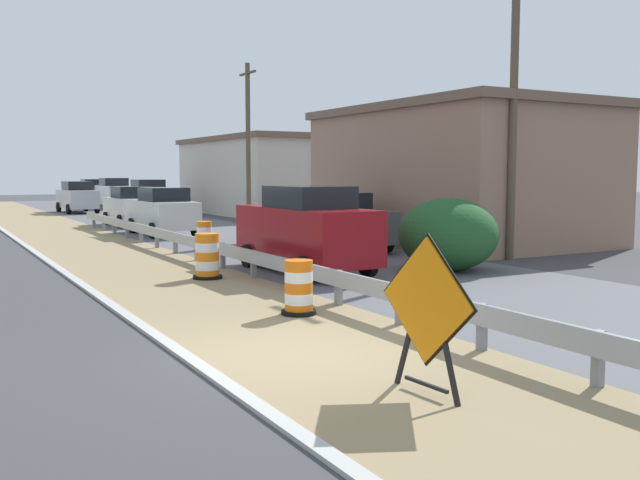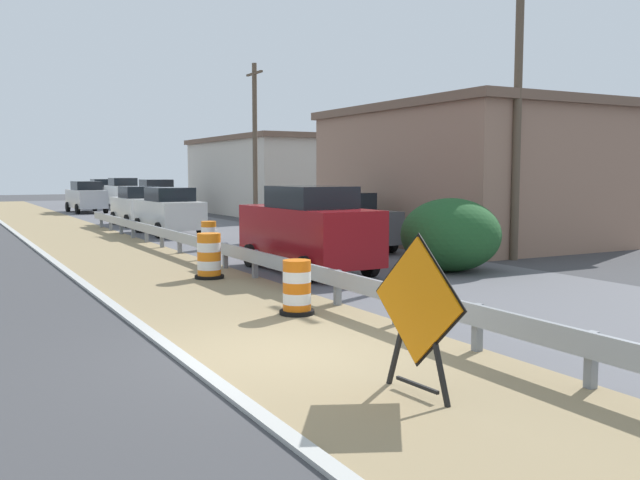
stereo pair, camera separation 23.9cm
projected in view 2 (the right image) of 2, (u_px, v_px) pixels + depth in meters
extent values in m
plane|color=#3D3D3F|center=(280.00, 355.00, 10.03)|extent=(160.00, 160.00, 0.00)
cube|color=#8E7A56|center=(328.00, 348.00, 10.41)|extent=(3.99, 120.00, 0.01)
cube|color=#56565B|center=(585.00, 312.00, 13.05)|extent=(7.02, 120.00, 0.00)
cube|color=#ADADA8|center=(192.00, 366.00, 9.41)|extent=(0.20, 120.00, 0.11)
cube|color=#999EA3|center=(430.00, 303.00, 11.03)|extent=(0.08, 52.71, 0.32)
cube|color=slate|center=(591.00, 360.00, 8.44)|extent=(0.12, 0.12, 0.70)
cube|color=slate|center=(477.00, 327.00, 10.21)|extent=(0.12, 0.12, 0.70)
cube|color=slate|center=(397.00, 305.00, 11.97)|extent=(0.12, 0.12, 0.70)
cube|color=slate|center=(338.00, 288.00, 13.74)|extent=(0.12, 0.12, 0.70)
cube|color=slate|center=(292.00, 274.00, 15.51)|extent=(0.12, 0.12, 0.70)
cube|color=slate|center=(255.00, 264.00, 17.28)|extent=(0.12, 0.12, 0.70)
cube|color=slate|center=(225.00, 256.00, 19.05)|extent=(0.12, 0.12, 0.70)
cube|color=slate|center=(201.00, 249.00, 20.82)|extent=(0.12, 0.12, 0.70)
cube|color=slate|center=(180.00, 243.00, 22.59)|extent=(0.12, 0.12, 0.70)
cube|color=slate|center=(162.00, 237.00, 24.36)|extent=(0.12, 0.12, 0.70)
cube|color=slate|center=(146.00, 233.00, 26.13)|extent=(0.12, 0.12, 0.70)
cube|color=slate|center=(133.00, 229.00, 27.89)|extent=(0.12, 0.12, 0.70)
cube|color=slate|center=(121.00, 226.00, 29.66)|extent=(0.12, 0.12, 0.70)
cube|color=slate|center=(111.00, 223.00, 31.43)|extent=(0.12, 0.12, 0.70)
cube|color=slate|center=(101.00, 220.00, 33.20)|extent=(0.12, 0.12, 0.70)
cube|color=black|center=(438.00, 358.00, 7.88)|extent=(0.08, 0.39, 1.06)
cube|color=black|center=(398.00, 345.00, 8.46)|extent=(0.08, 0.39, 1.06)
cube|color=black|center=(417.00, 385.00, 8.21)|extent=(0.10, 0.72, 0.04)
cube|color=orange|center=(417.00, 301.00, 8.10)|extent=(0.15, 1.48, 1.48)
cube|color=black|center=(418.00, 300.00, 8.11)|extent=(0.14, 1.57, 1.57)
cylinder|color=orange|center=(297.00, 309.00, 12.88)|extent=(0.52, 0.52, 0.20)
cylinder|color=white|center=(297.00, 298.00, 12.86)|extent=(0.52, 0.52, 0.20)
cylinder|color=orange|center=(297.00, 287.00, 12.85)|extent=(0.52, 0.52, 0.20)
cylinder|color=white|center=(297.00, 276.00, 12.83)|extent=(0.52, 0.52, 0.20)
cylinder|color=orange|center=(297.00, 266.00, 12.81)|extent=(0.52, 0.52, 0.20)
cylinder|color=black|center=(297.00, 312.00, 12.89)|extent=(0.65, 0.65, 0.08)
cylinder|color=orange|center=(209.00, 274.00, 17.26)|extent=(0.58, 0.58, 0.22)
cylinder|color=white|center=(209.00, 265.00, 17.24)|extent=(0.58, 0.58, 0.22)
cylinder|color=orange|center=(209.00, 256.00, 17.22)|extent=(0.58, 0.58, 0.22)
cylinder|color=white|center=(209.00, 247.00, 17.20)|extent=(0.58, 0.58, 0.22)
cylinder|color=orange|center=(209.00, 238.00, 17.18)|extent=(0.58, 0.58, 0.22)
cylinder|color=black|center=(209.00, 277.00, 17.27)|extent=(0.72, 0.72, 0.08)
cylinder|color=orange|center=(209.00, 247.00, 23.66)|extent=(0.50, 0.50, 0.19)
cylinder|color=white|center=(209.00, 241.00, 23.64)|extent=(0.50, 0.50, 0.19)
cylinder|color=orange|center=(209.00, 236.00, 23.62)|extent=(0.50, 0.50, 0.19)
cylinder|color=white|center=(209.00, 230.00, 23.60)|extent=(0.50, 0.50, 0.19)
cylinder|color=orange|center=(209.00, 224.00, 23.58)|extent=(0.50, 0.50, 0.19)
cylinder|color=black|center=(209.00, 249.00, 23.66)|extent=(0.63, 0.63, 0.08)
cube|color=maroon|center=(307.00, 234.00, 18.31)|extent=(1.91, 4.80, 1.38)
cube|color=black|center=(311.00, 197.00, 18.06)|extent=(1.67, 2.23, 0.56)
cylinder|color=black|center=(251.00, 256.00, 19.29)|extent=(0.23, 0.64, 0.64)
cylinder|color=black|center=(309.00, 252.00, 20.19)|extent=(0.23, 0.64, 0.64)
cylinder|color=black|center=(306.00, 269.00, 16.57)|extent=(0.23, 0.64, 0.64)
cylinder|color=black|center=(370.00, 264.00, 17.47)|extent=(0.23, 0.64, 0.64)
cube|color=#4C5156|center=(342.00, 225.00, 23.58)|extent=(1.91, 4.56, 1.05)
cube|color=black|center=(340.00, 201.00, 23.66)|extent=(1.68, 2.12, 0.56)
cylinder|color=black|center=(390.00, 243.00, 22.80)|extent=(0.23, 0.64, 0.64)
cylinder|color=black|center=(343.00, 246.00, 21.90)|extent=(0.23, 0.64, 0.64)
cylinder|color=black|center=(342.00, 236.00, 25.37)|extent=(0.23, 0.64, 0.64)
cylinder|color=black|center=(298.00, 238.00, 24.47)|extent=(0.23, 0.64, 0.64)
cube|color=silver|center=(139.00, 208.00, 34.50)|extent=(1.87, 4.07, 1.05)
cube|color=black|center=(139.00, 192.00, 34.28)|extent=(1.65, 1.88, 0.56)
cylinder|color=black|center=(114.00, 218.00, 35.25)|extent=(0.23, 0.64, 0.64)
cylinder|color=black|center=(149.00, 217.00, 36.14)|extent=(0.23, 0.64, 0.64)
cylinder|color=black|center=(128.00, 221.00, 32.95)|extent=(0.23, 0.64, 0.64)
cylinder|color=black|center=(165.00, 220.00, 33.84)|extent=(0.23, 0.64, 0.64)
cube|color=#4C5156|center=(104.00, 194.00, 55.69)|extent=(1.96, 4.33, 1.21)
cube|color=black|center=(103.00, 183.00, 55.76)|extent=(1.72, 2.01, 0.56)
cylinder|color=black|center=(120.00, 202.00, 54.93)|extent=(0.23, 0.64, 0.64)
cylinder|color=black|center=(95.00, 202.00, 54.07)|extent=(0.23, 0.64, 0.64)
cylinder|color=black|center=(113.00, 200.00, 57.43)|extent=(0.23, 0.64, 0.64)
cylinder|color=black|center=(89.00, 201.00, 56.57)|extent=(0.23, 0.64, 0.64)
cube|color=silver|center=(169.00, 214.00, 29.44)|extent=(1.81, 4.60, 1.10)
cube|color=black|center=(170.00, 194.00, 29.20)|extent=(1.61, 2.13, 0.56)
cylinder|color=black|center=(139.00, 225.00, 30.37)|extent=(0.23, 0.64, 0.64)
cylinder|color=black|center=(178.00, 224.00, 31.23)|extent=(0.23, 0.64, 0.64)
cylinder|color=black|center=(159.00, 230.00, 27.76)|extent=(0.23, 0.64, 0.64)
cylinder|color=black|center=(201.00, 229.00, 28.62)|extent=(0.23, 0.64, 0.64)
cube|color=silver|center=(157.00, 199.00, 43.28)|extent=(1.89, 4.34, 1.30)
cube|color=black|center=(156.00, 184.00, 43.35)|extent=(1.68, 2.01, 0.56)
cylinder|color=black|center=(179.00, 210.00, 42.52)|extent=(0.23, 0.64, 0.64)
cylinder|color=black|center=(148.00, 211.00, 41.67)|extent=(0.23, 0.64, 0.64)
cylinder|color=black|center=(166.00, 208.00, 45.03)|extent=(0.23, 0.64, 0.64)
cylinder|color=black|center=(137.00, 209.00, 44.17)|extent=(0.23, 0.64, 0.64)
cube|color=silver|center=(86.00, 199.00, 45.79)|extent=(1.90, 4.64, 1.16)
cube|color=black|center=(86.00, 186.00, 45.55)|extent=(1.65, 2.16, 0.56)
cylinder|color=black|center=(68.00, 207.00, 46.69)|extent=(0.24, 0.65, 0.64)
cylinder|color=black|center=(95.00, 206.00, 47.58)|extent=(0.24, 0.65, 0.64)
cylinder|color=black|center=(77.00, 209.00, 44.10)|extent=(0.24, 0.65, 0.64)
cylinder|color=black|center=(106.00, 208.00, 44.99)|extent=(0.24, 0.65, 0.64)
cube|color=silver|center=(124.00, 195.00, 50.96)|extent=(1.93, 4.79, 1.33)
cube|color=black|center=(123.00, 182.00, 51.04)|extent=(1.70, 2.22, 0.56)
cylinder|color=black|center=(142.00, 205.00, 50.07)|extent=(0.23, 0.64, 0.64)
cylinder|color=black|center=(115.00, 205.00, 49.21)|extent=(0.23, 0.64, 0.64)
cylinder|color=black|center=(132.00, 203.00, 52.83)|extent=(0.23, 0.64, 0.64)
cylinder|color=black|center=(107.00, 203.00, 51.98)|extent=(0.23, 0.64, 0.64)
cube|color=#93705B|center=(463.00, 179.00, 26.29)|extent=(7.06, 10.12, 4.75)
cube|color=brown|center=(464.00, 111.00, 26.05)|extent=(7.34, 10.52, 0.30)
cube|color=beige|center=(282.00, 178.00, 44.95)|extent=(8.25, 12.88, 4.51)
cube|color=brown|center=(282.00, 140.00, 44.72)|extent=(8.58, 13.39, 0.30)
cylinder|color=brown|center=(518.00, 103.00, 20.46)|extent=(0.24, 0.24, 9.27)
cylinder|color=brown|center=(255.00, 144.00, 35.20)|extent=(0.24, 0.24, 8.03)
cube|color=brown|center=(254.00, 73.00, 34.86)|extent=(0.12, 1.80, 0.10)
ellipsoid|color=#1E4C23|center=(451.00, 235.00, 18.45)|extent=(2.64, 2.64, 1.93)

